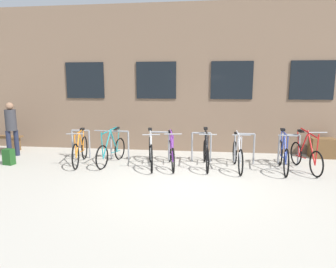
# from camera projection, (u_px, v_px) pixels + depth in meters

# --- Properties ---
(ground_plane) EXTENTS (42.00, 42.00, 0.00)m
(ground_plane) POSITION_uv_depth(u_px,v_px,m) (186.00, 183.00, 6.73)
(ground_plane) COLOR #B2ADA0
(storefront_building) EXTENTS (28.00, 5.29, 4.71)m
(storefront_building) POSITION_uv_depth(u_px,v_px,m) (196.00, 80.00, 12.02)
(storefront_building) COLOR #7A604C
(storefront_building) RESTS_ON ground
(bike_rack) EXTENTS (6.58, 0.05, 0.87)m
(bike_rack) POSITION_uv_depth(u_px,v_px,m) (180.00, 144.00, 8.53)
(bike_rack) COLOR gray
(bike_rack) RESTS_ON ground
(bicycle_silver) EXTENTS (0.44, 1.74, 1.02)m
(bicycle_silver) POSITION_uv_depth(u_px,v_px,m) (238.00, 155.00, 7.81)
(bicycle_silver) COLOR black
(bicycle_silver) RESTS_ON ground
(bicycle_white) EXTENTS (0.54, 1.79, 1.02)m
(bicycle_white) POSITION_uv_depth(u_px,v_px,m) (151.00, 152.00, 8.03)
(bicycle_white) COLOR black
(bicycle_white) RESTS_ON ground
(bicycle_teal) EXTENTS (0.46, 1.71, 1.04)m
(bicycle_teal) POSITION_uv_depth(u_px,v_px,m) (111.00, 151.00, 8.30)
(bicycle_teal) COLOR black
(bicycle_teal) RESTS_ON ground
(bicycle_black) EXTENTS (0.44, 1.74, 1.04)m
(bicycle_black) POSITION_uv_depth(u_px,v_px,m) (206.00, 153.00, 8.00)
(bicycle_black) COLOR black
(bicycle_black) RESTS_ON ground
(bicycle_orange) EXTENTS (0.49, 1.76, 0.97)m
(bicycle_orange) POSITION_uv_depth(u_px,v_px,m) (80.00, 150.00, 8.32)
(bicycle_orange) COLOR black
(bicycle_orange) RESTS_ON ground
(bicycle_blue) EXTENTS (0.44, 1.78, 1.06)m
(bicycle_blue) POSITION_uv_depth(u_px,v_px,m) (283.00, 155.00, 7.68)
(bicycle_blue) COLOR black
(bicycle_blue) RESTS_ON ground
(bicycle_red) EXTENTS (0.44, 1.73, 1.11)m
(bicycle_red) POSITION_uv_depth(u_px,v_px,m) (306.00, 156.00, 7.70)
(bicycle_red) COLOR black
(bicycle_red) RESTS_ON ground
(bicycle_purple) EXTENTS (0.50, 1.73, 1.01)m
(bicycle_purple) POSITION_uv_depth(u_px,v_px,m) (171.00, 153.00, 8.03)
(bicycle_purple) COLOR black
(bicycle_purple) RESTS_ON ground
(wooden_bench) EXTENTS (1.43, 0.40, 0.50)m
(wooden_bench) POSITION_uv_depth(u_px,v_px,m) (0.00, 140.00, 9.88)
(wooden_bench) COLOR brown
(wooden_bench) RESTS_ON ground
(person_by_bench) EXTENTS (0.32, 0.32, 1.66)m
(person_by_bench) POSITION_uv_depth(u_px,v_px,m) (11.00, 126.00, 9.05)
(person_by_bench) COLOR #1E2338
(person_by_bench) RESTS_ON ground
(backpack) EXTENTS (0.31, 0.25, 0.44)m
(backpack) POSITION_uv_depth(u_px,v_px,m) (9.00, 157.00, 8.22)
(backpack) COLOR #1E4C1E
(backpack) RESTS_ON ground
(planter_box) EXTENTS (0.70, 0.44, 0.60)m
(planter_box) POSITION_uv_depth(u_px,v_px,m) (322.00, 148.00, 8.98)
(planter_box) COLOR brown
(planter_box) RESTS_ON ground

